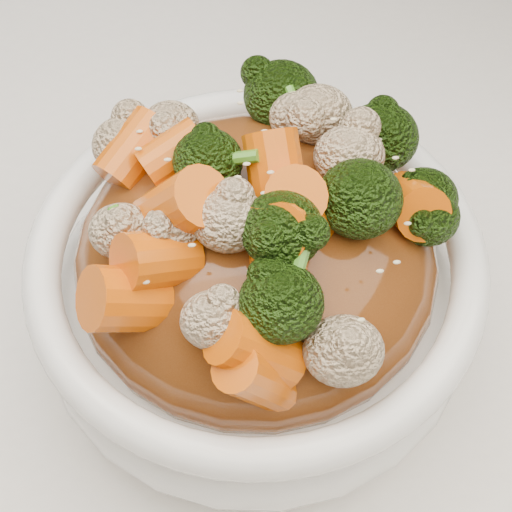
{
  "coord_description": "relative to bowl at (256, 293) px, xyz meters",
  "views": [
    {
      "loc": [
        -0.02,
        -0.21,
        1.16
      ],
      "look_at": [
        0.0,
        0.02,
        0.83
      ],
      "focal_mm": 55.0,
      "sensor_mm": 36.0,
      "label": 1
    }
  ],
  "objects": [
    {
      "name": "broccoli",
      "position": [
        0.0,
        0.0,
        0.1
      ],
      "size": [
        0.21,
        0.21,
        0.05
      ],
      "primitive_type": null,
      "rotation": [
        0.0,
        0.0,
        0.13
      ],
      "color": "black",
      "rests_on": "sauce_base"
    },
    {
      "name": "carrots",
      "position": [
        0.0,
        0.0,
        0.1
      ],
      "size": [
        0.21,
        0.21,
        0.05
      ],
      "primitive_type": null,
      "rotation": [
        0.0,
        0.0,
        0.13
      ],
      "color": "#D25606",
      "rests_on": "sauce_base"
    },
    {
      "name": "sesame_seeds",
      "position": [
        0.0,
        0.0,
        0.1
      ],
      "size": [
        0.19,
        0.19,
        0.01
      ],
      "primitive_type": null,
      "rotation": [
        0.0,
        0.0,
        0.13
      ],
      "color": "beige",
      "rests_on": "sauce_base"
    },
    {
      "name": "sauce_base",
      "position": [
        0.0,
        0.0,
        0.03
      ],
      "size": [
        0.21,
        0.21,
        0.1
      ],
      "primitive_type": "ellipsoid",
      "rotation": [
        0.0,
        0.0,
        0.13
      ],
      "color": "#5F2E10",
      "rests_on": "bowl"
    },
    {
      "name": "bowl",
      "position": [
        0.0,
        0.0,
        0.0
      ],
      "size": [
        0.26,
        0.26,
        0.09
      ],
      "primitive_type": null,
      "rotation": [
        0.0,
        0.0,
        0.13
      ],
      "color": "white",
      "rests_on": "tablecloth"
    },
    {
      "name": "tablecloth",
      "position": [
        -0.0,
        -0.02,
        -0.07
      ],
      "size": [
        1.2,
        0.8,
        0.04
      ],
      "primitive_type": "cube",
      "color": "white",
      "rests_on": "dining_table"
    },
    {
      "name": "cauliflower",
      "position": [
        0.0,
        0.0,
        0.1
      ],
      "size": [
        0.21,
        0.21,
        0.04
      ],
      "primitive_type": null,
      "rotation": [
        0.0,
        0.0,
        0.13
      ],
      "color": "#CFB38D",
      "rests_on": "sauce_base"
    },
    {
      "name": "scallions",
      "position": [
        0.0,
        0.0,
        0.1
      ],
      "size": [
        0.16,
        0.16,
        0.02
      ],
      "primitive_type": null,
      "rotation": [
        0.0,
        0.0,
        0.13
      ],
      "color": "#3E7E1D",
      "rests_on": "sauce_base"
    }
  ]
}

